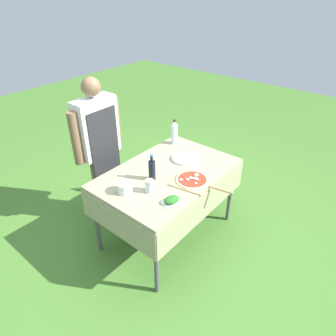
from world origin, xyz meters
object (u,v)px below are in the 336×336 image
at_px(person_cook, 99,142).
at_px(mixing_tub, 125,188).
at_px(pizza_on_peel, 194,181).
at_px(herb_container, 172,200).
at_px(water_bottle, 174,133).
at_px(plate_stack, 185,158).
at_px(sauce_jar, 150,187).
at_px(prep_table, 168,179).
at_px(oil_bottle, 152,170).

bearing_deg(person_cook, mixing_tub, 65.98).
bearing_deg(pizza_on_peel, herb_container, 175.07).
bearing_deg(person_cook, water_bottle, 146.22).
relative_size(herb_container, plate_stack, 0.69).
xyz_separation_m(pizza_on_peel, sauce_jar, (-0.36, 0.21, 0.04)).
bearing_deg(pizza_on_peel, plate_stack, 36.95).
relative_size(person_cook, mixing_tub, 12.06).
height_order(water_bottle, mixing_tub, water_bottle).
relative_size(prep_table, person_cook, 0.85).
bearing_deg(plate_stack, herb_container, -152.03).
bearing_deg(plate_stack, prep_table, -177.20).
bearing_deg(prep_table, person_cook, 103.46).
height_order(person_cook, water_bottle, person_cook).
distance_m(herb_container, plate_stack, 0.72).
bearing_deg(water_bottle, pizza_on_peel, -128.50).
relative_size(pizza_on_peel, mixing_tub, 4.27).
bearing_deg(mixing_tub, pizza_on_peel, -36.41).
bearing_deg(herb_container, mixing_tub, 109.10).
height_order(prep_table, oil_bottle, oil_bottle).
xyz_separation_m(pizza_on_peel, plate_stack, (0.28, 0.30, -0.00)).
xyz_separation_m(prep_table, mixing_tub, (-0.48, 0.08, 0.12)).
bearing_deg(plate_stack, water_bottle, 55.96).
bearing_deg(prep_table, oil_bottle, 170.54).
xyz_separation_m(person_cook, plate_stack, (0.48, -0.75, -0.14)).
xyz_separation_m(oil_bottle, sauce_jar, (-0.15, -0.11, -0.05)).
bearing_deg(pizza_on_peel, person_cook, 90.42).
distance_m(pizza_on_peel, plate_stack, 0.41).
bearing_deg(sauce_jar, mixing_tub, 131.54).
xyz_separation_m(water_bottle, mixing_tub, (-0.98, -0.24, -0.09)).
height_order(prep_table, herb_container, herb_container).
distance_m(mixing_tub, plate_stack, 0.78).
height_order(person_cook, sauce_jar, person_cook).
height_order(oil_bottle, plate_stack, oil_bottle).
relative_size(oil_bottle, water_bottle, 0.91).
relative_size(person_cook, herb_container, 8.52).
distance_m(prep_table, plate_stack, 0.31).
bearing_deg(plate_stack, sauce_jar, -171.58).
relative_size(oil_bottle, mixing_tub, 1.93).
bearing_deg(pizza_on_peel, water_bottle, 40.95).
bearing_deg(sauce_jar, pizza_on_peel, -30.26).
bearing_deg(sauce_jar, herb_container, -90.33).
bearing_deg(person_cook, herb_container, 81.12).
relative_size(pizza_on_peel, water_bottle, 2.02).
bearing_deg(water_bottle, prep_table, -147.67).
distance_m(herb_container, sauce_jar, 0.24).
distance_m(pizza_on_peel, mixing_tub, 0.62).
bearing_deg(oil_bottle, pizza_on_peel, -57.33).
height_order(herb_container, sauce_jar, sauce_jar).
relative_size(prep_table, plate_stack, 4.99).
distance_m(person_cook, herb_container, 1.10).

